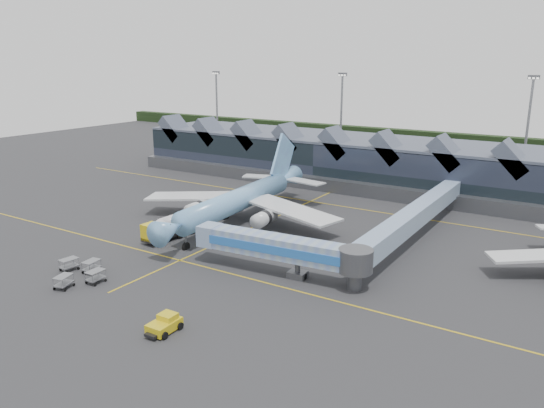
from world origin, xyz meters
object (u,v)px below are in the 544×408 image
Objects in this scene: main_airliner at (241,199)px; jet_bridge at (290,250)px; pushback_tug at (165,324)px; fuel_truck at (172,225)px.

main_airliner is 1.77× the size of jet_bridge.
main_airliner is 10.74× the size of pushback_tug.
main_airliner is at bearing 74.44° from fuel_truck.
fuel_truck is at bearing 130.31° from pushback_tug.
main_airliner is at bearing 113.03° from pushback_tug.
main_airliner is 12.86m from fuel_truck.
jet_bridge is 22.54m from fuel_truck.
jet_bridge reaches higher than fuel_truck.
pushback_tug is (18.94, -21.53, -1.17)m from fuel_truck.
jet_bridge is at bearing -5.95° from fuel_truck.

